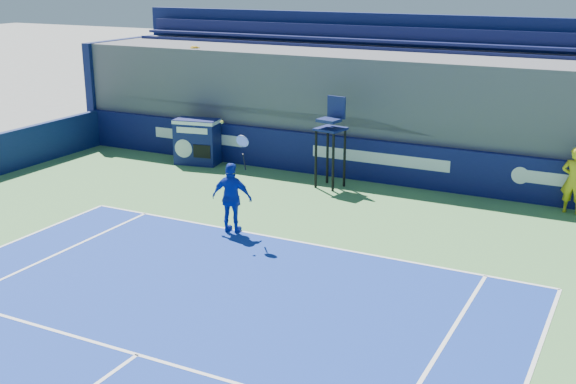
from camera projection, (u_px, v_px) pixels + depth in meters
The scene contains 6 objects.
ball_person at pixel (574, 180), 17.40m from camera, with size 0.61×0.40×1.66m, color yellow.
back_hoarding at pixel (380, 162), 20.04m from camera, with size 20.40×0.21×1.20m.
match_clock at pixel (197, 140), 21.94m from camera, with size 1.43×0.94×1.40m.
umpire_chair at pixel (331, 132), 19.34m from camera, with size 0.81×0.81×2.48m.
tennis_player at pixel (232, 198), 16.12m from camera, with size 1.00×0.53×2.57m.
stadium_seating at pixel (405, 106), 21.43m from camera, with size 21.00×4.05×4.40m.
Camera 1 is at (6.57, -1.33, 5.67)m, focal length 45.00 mm.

